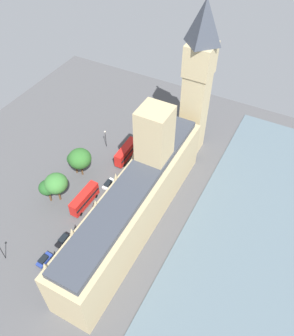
{
  "coord_description": "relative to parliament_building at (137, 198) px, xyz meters",
  "views": [
    {
      "loc": [
        -30.31,
        46.67,
        77.85
      ],
      "look_at": [
        1.0,
        -12.38,
        8.99
      ],
      "focal_mm": 37.2,
      "sensor_mm": 36.0,
      "label": 1
    }
  ],
  "objects": [
    {
      "name": "ground_plane",
      "position": [
        1.99,
        1.56,
        -9.19
      ],
      "size": [
        135.25,
        135.25,
        0.0
      ],
      "primitive_type": "plane",
      "color": "#4C4C4F"
    },
    {
      "name": "river_thames",
      "position": [
        -31.31,
        1.56,
        -9.06
      ],
      "size": [
        38.66,
        121.73,
        0.25
      ],
      "primitive_type": "cube",
      "color": "slate",
      "rests_on": "ground"
    },
    {
      "name": "parliament_building",
      "position": [
        0.0,
        0.0,
        0.0
      ],
      "size": [
        10.96,
        58.79,
        30.92
      ],
      "color": "tan",
      "rests_on": "ground"
    },
    {
      "name": "clock_tower",
      "position": [
        -0.85,
        -33.83,
        15.79
      ],
      "size": [
        7.69,
        7.69,
        48.36
      ],
      "color": "tan",
      "rests_on": "ground"
    },
    {
      "name": "double_decker_bus_midblock",
      "position": [
        15.06,
        -19.38,
        -6.56
      ],
      "size": [
        2.84,
        10.55,
        4.75
      ],
      "rotation": [
        0.0,
        0.0,
        0.02
      ],
      "color": "red",
      "rests_on": "ground"
    },
    {
      "name": "car_white_near_tower",
      "position": [
        13.65,
        -6.63,
        -8.3
      ],
      "size": [
        1.99,
        4.58,
        1.74
      ],
      "rotation": [
        0.0,
        0.0,
        3.13
      ],
      "color": "silver",
      "rests_on": "ground"
    },
    {
      "name": "double_decker_bus_trailing",
      "position": [
        15.69,
        2.39,
        -6.56
      ],
      "size": [
        2.82,
        10.55,
        4.75
      ],
      "rotation": [
        0.0,
        0.0,
        -0.02
      ],
      "color": "red",
      "rests_on": "ground"
    },
    {
      "name": "car_black_by_river_gate",
      "position": [
        13.64,
        15.09,
        -8.3
      ],
      "size": [
        2.02,
        4.67,
        1.74
      ],
      "rotation": [
        0.0,
        0.0,
        -0.03
      ],
      "color": "black",
      "rests_on": "ground"
    },
    {
      "name": "car_blue_leading",
      "position": [
        14.3,
        21.87,
        -8.3
      ],
      "size": [
        2.04,
        4.24,
        1.74
      ],
      "rotation": [
        0.0,
        0.0,
        3.1
      ],
      "color": "navy",
      "rests_on": "ground"
    },
    {
      "name": "pedestrian_opposite_hall",
      "position": [
        7.36,
        12.5,
        -8.43
      ],
      "size": [
        0.51,
        0.62,
        1.7
      ],
      "rotation": [
        0.0,
        0.0,
        0.09
      ],
      "color": "maroon",
      "rests_on": "ground"
    },
    {
      "name": "plane_tree_under_trees",
      "position": [
        23.19,
        4.15,
        -2.37
      ],
      "size": [
        6.4,
        6.4,
        9.56
      ],
      "color": "brown",
      "rests_on": "ground"
    },
    {
      "name": "plane_tree_kerbside",
      "position": [
        25.26,
        -6.77,
        -3.4
      ],
      "size": [
        4.42,
        4.42,
        7.74
      ],
      "color": "brown",
      "rests_on": "ground"
    },
    {
      "name": "plane_tree_corner",
      "position": [
        23.28,
        -6.95,
        -2.53
      ],
      "size": [
        6.86,
        6.86,
        9.6
      ],
      "color": "brown",
      "rests_on": "ground"
    },
    {
      "name": "plane_tree_far_end",
      "position": [
        25.3,
        5.73,
        -3.65
      ],
      "size": [
        4.71,
        4.71,
        7.59
      ],
      "color": "brown",
      "rests_on": "ground"
    },
    {
      "name": "street_lamp_slot_10",
      "position": [
        23.62,
        -21.02,
        -4.56
      ],
      "size": [
        0.56,
        0.56,
        6.69
      ],
      "color": "black",
      "rests_on": "ground"
    },
    {
      "name": "street_lamp_slot_11",
      "position": [
        23.56,
        25.68,
        -4.88
      ],
      "size": [
        0.56,
        0.56,
        6.14
      ],
      "color": "black",
      "rests_on": "ground"
    }
  ]
}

